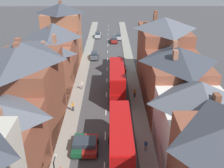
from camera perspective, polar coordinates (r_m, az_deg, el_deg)
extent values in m
cube|color=gray|center=(53.53, -6.58, 1.73)|extent=(2.20, 104.00, 0.14)
cube|color=gray|center=(53.39, 4.37, 1.76)|extent=(2.20, 104.00, 0.14)
cube|color=silver|center=(31.17, -1.66, -17.73)|extent=(0.14, 1.80, 0.01)
cube|color=silver|center=(35.80, -1.47, -11.18)|extent=(0.14, 1.80, 0.01)
cube|color=silver|center=(40.79, -1.33, -6.17)|extent=(0.14, 1.80, 0.01)
cube|color=silver|center=(46.02, -1.22, -2.29)|extent=(0.14, 1.80, 0.01)
cube|color=silver|center=(51.42, -1.13, 0.80)|extent=(0.14, 1.80, 0.01)
cube|color=silver|center=(56.93, -1.07, 3.29)|extent=(0.14, 1.80, 0.01)
cube|color=silver|center=(62.54, -1.01, 5.34)|extent=(0.14, 1.80, 0.01)
cube|color=silver|center=(68.22, -0.96, 7.05)|extent=(0.14, 1.80, 0.01)
cube|color=silver|center=(73.94, -0.92, 8.50)|extent=(0.14, 1.80, 0.01)
cube|color=silver|center=(79.71, -0.88, 9.73)|extent=(0.14, 1.80, 0.01)
cube|color=silver|center=(85.51, -0.85, 10.80)|extent=(0.14, 1.80, 0.01)
cube|color=silver|center=(91.33, -0.83, 11.74)|extent=(0.14, 1.80, 0.01)
cube|color=silver|center=(97.18, -0.80, 12.56)|extent=(0.14, 1.80, 0.01)
cube|color=brown|center=(28.95, -23.12, -13.60)|extent=(8.00, 7.73, 8.10)
cube|color=brown|center=(36.03, -17.98, -2.62)|extent=(8.00, 11.78, 10.34)
cube|color=maroon|center=(36.81, -11.33, -7.60)|extent=(0.12, 10.83, 3.20)
pyramid|color=#474C56|center=(33.71, -19.39, 6.84)|extent=(8.00, 11.78, 2.17)
cube|color=brown|center=(34.37, -19.75, 8.29)|extent=(0.60, 0.90, 1.33)
cube|color=brown|center=(33.05, -20.02, 7.50)|extent=(0.60, 0.90, 1.20)
cube|color=#935138|center=(45.37, -14.27, 1.78)|extent=(8.00, 8.41, 7.60)
cube|color=black|center=(45.49, -9.15, -0.72)|extent=(0.12, 7.73, 3.20)
pyramid|color=#474C56|center=(43.69, -14.96, 7.79)|extent=(8.00, 8.41, 2.38)
cube|color=#99664C|center=(45.08, -12.47, 9.55)|extent=(0.60, 0.90, 1.47)
cube|color=#99664C|center=(42.92, -14.76, 8.24)|extent=(0.60, 0.90, 1.05)
cube|color=brown|center=(53.92, -12.09, 5.90)|extent=(8.00, 10.50, 7.86)
cube|color=olive|center=(54.06, -7.77, 3.66)|extent=(0.12, 9.66, 3.20)
pyramid|color=#474C56|center=(52.46, -12.62, 11.37)|extent=(8.00, 10.50, 2.75)
cube|color=brown|center=(51.88, -13.42, 11.67)|extent=(0.60, 0.90, 0.93)
cube|color=#A36042|center=(61.80, -10.69, 9.95)|extent=(8.00, 7.20, 10.89)
cube|color=navy|center=(62.33, -6.82, 6.64)|extent=(0.12, 6.63, 3.20)
pyramid|color=#383D47|center=(60.46, -11.20, 15.90)|extent=(8.00, 7.20, 2.11)
cube|color=brown|center=(61.47, -11.24, 16.74)|extent=(0.60, 0.90, 1.46)
cube|color=silver|center=(31.53, 17.48, -9.96)|extent=(8.00, 8.99, 7.37)
cube|color=navy|center=(31.82, 10.02, -13.36)|extent=(0.12, 8.27, 3.20)
pyramid|color=#565B66|center=(29.06, 18.74, -1.86)|extent=(8.00, 8.99, 2.59)
cube|color=brown|center=(27.30, 21.83, -3.00)|extent=(0.60, 0.90, 0.98)
cube|color=brown|center=(39.44, 13.58, -0.96)|extent=(8.00, 10.86, 8.63)
cube|color=#1E5133|center=(39.95, 7.68, -4.49)|extent=(0.12, 9.99, 3.20)
pyramid|color=#383D47|center=(37.49, 14.40, 6.32)|extent=(8.00, 10.86, 1.94)
cube|color=#99664C|center=(38.25, 13.51, 8.05)|extent=(0.60, 0.90, 1.60)
cube|color=#99664C|center=(35.22, 13.62, 6.22)|extent=(0.60, 0.90, 1.20)
cube|color=brown|center=(49.18, 10.83, 5.82)|extent=(8.00, 11.53, 10.58)
cube|color=navy|center=(49.91, 6.04, 1.88)|extent=(0.12, 10.61, 3.20)
pyramid|color=#565B66|center=(47.52, 11.45, 12.95)|extent=(8.00, 11.53, 1.94)
cube|color=brown|center=(48.91, 9.39, 14.20)|extent=(0.60, 0.90, 1.27)
cube|color=brown|center=(49.97, 9.49, 14.58)|extent=(0.60, 0.90, 1.53)
cube|color=#B70F0F|center=(30.82, 1.79, -14.26)|extent=(2.44, 10.80, 2.50)
cube|color=#B70F0F|center=(29.35, 1.85, -10.64)|extent=(2.44, 10.58, 2.30)
cube|color=#B70F0F|center=(28.67, 1.89, -8.69)|extent=(2.39, 10.37, 0.10)
cube|color=#28333D|center=(35.00, 1.49, -8.44)|extent=(2.20, 0.10, 1.20)
cube|color=#28333D|center=(33.78, 1.53, -5.19)|extent=(2.20, 0.10, 1.10)
cube|color=#28333D|center=(30.64, -0.50, -13.92)|extent=(0.06, 9.18, 0.90)
cube|color=#28333D|center=(29.27, -0.51, -10.49)|extent=(0.06, 9.18, 0.90)
cube|color=yellow|center=(33.39, 1.54, -4.00)|extent=(1.34, 0.08, 0.32)
cylinder|color=black|center=(34.14, -0.53, -12.20)|extent=(0.30, 1.00, 1.00)
cylinder|color=black|center=(34.21, 3.65, -12.16)|extent=(0.30, 1.00, 1.00)
cube|color=#B70F0F|center=(44.80, 1.06, -0.73)|extent=(2.44, 10.80, 2.50)
cube|color=#B70F0F|center=(43.80, 1.08, 2.09)|extent=(2.44, 10.58, 2.30)
cube|color=#B70F0F|center=(43.35, 1.09, 3.55)|extent=(2.39, 10.37, 0.10)
cube|color=#28333D|center=(49.59, 0.91, 2.18)|extent=(2.20, 0.10, 1.20)
cube|color=#28333D|center=(48.73, 0.93, 4.67)|extent=(2.20, 0.10, 1.10)
cube|color=#28333D|center=(44.68, -0.47, -0.45)|extent=(0.06, 9.18, 0.90)
cube|color=#28333D|center=(43.75, -0.48, 2.21)|extent=(0.06, 9.18, 0.90)
cube|color=yellow|center=(48.46, 0.94, 5.55)|extent=(1.34, 0.08, 0.32)
cylinder|color=black|center=(48.30, -0.49, -0.23)|extent=(0.30, 1.00, 1.00)
cylinder|color=black|center=(48.36, 2.40, -0.22)|extent=(0.30, 1.00, 1.00)
cylinder|color=black|center=(42.68, -0.51, -3.87)|extent=(0.30, 1.00, 1.00)
cylinder|color=black|center=(42.74, 2.77, -3.86)|extent=(0.30, 1.00, 1.00)
cube|color=maroon|center=(33.20, -4.76, -13.21)|extent=(1.70, 3.97, 0.69)
cube|color=#28333D|center=(32.64, -4.82, -12.53)|extent=(1.46, 1.98, 0.60)
cylinder|color=black|center=(34.45, -6.04, -12.37)|extent=(0.20, 0.62, 0.62)
cylinder|color=black|center=(34.32, -3.15, -12.40)|extent=(0.20, 0.62, 0.62)
cylinder|color=black|center=(32.54, -6.44, -15.00)|extent=(0.20, 0.62, 0.62)
cylinder|color=black|center=(32.41, -3.34, -15.05)|extent=(0.20, 0.62, 0.62)
cube|color=#4C515B|center=(63.12, -3.84, 6.13)|extent=(1.70, 4.14, 0.74)
cube|color=#28333D|center=(62.71, -3.87, 6.64)|extent=(1.46, 2.07, 0.60)
cylinder|color=black|center=(64.51, -4.52, 6.18)|extent=(0.20, 0.62, 0.62)
cylinder|color=black|center=(64.41, -3.01, 6.19)|extent=(0.20, 0.62, 0.62)
cylinder|color=black|center=(62.09, -4.68, 5.41)|extent=(0.20, 0.62, 0.62)
cylinder|color=black|center=(61.99, -3.10, 5.42)|extent=(0.20, 0.62, 0.62)
cube|color=maroon|center=(56.18, 2.09, 3.72)|extent=(1.70, 4.18, 0.76)
cube|color=#28333D|center=(55.74, 2.11, 4.30)|extent=(1.46, 2.09, 0.60)
cylinder|color=black|center=(57.49, 1.19, 3.84)|extent=(0.20, 0.62, 0.62)
cylinder|color=black|center=(57.56, 2.88, 3.84)|extent=(0.20, 0.62, 0.62)
cylinder|color=black|center=(55.09, 1.26, 2.86)|extent=(0.20, 0.62, 0.62)
cylinder|color=black|center=(55.16, 3.02, 2.86)|extent=(0.20, 0.62, 0.62)
cube|color=#B7BABF|center=(79.81, 1.38, 10.24)|extent=(1.70, 4.48, 0.70)
cube|color=#28333D|center=(79.43, 1.39, 10.65)|extent=(1.46, 2.24, 0.60)
cylinder|color=black|center=(81.22, 0.74, 10.25)|extent=(0.20, 0.62, 0.62)
cylinder|color=black|center=(81.27, 1.95, 10.25)|extent=(0.20, 0.62, 0.62)
cylinder|color=black|center=(78.54, 0.77, 9.73)|extent=(0.20, 0.62, 0.62)
cylinder|color=black|center=(78.59, 2.03, 9.73)|extent=(0.20, 0.62, 0.62)
cube|color=#144728|center=(33.40, -7.03, -13.09)|extent=(1.70, 4.08, 0.66)
cube|color=#28333D|center=(32.85, -7.13, -12.44)|extent=(1.46, 2.04, 0.60)
cylinder|color=black|center=(34.69, -8.21, -12.19)|extent=(0.20, 0.62, 0.62)
cylinder|color=black|center=(34.51, -5.34, -12.25)|extent=(0.20, 0.62, 0.62)
cylinder|color=black|center=(32.74, -8.77, -14.87)|extent=(0.20, 0.62, 0.62)
cylinder|color=black|center=(32.54, -5.70, -14.96)|extent=(0.20, 0.62, 0.62)
cube|color=#B7BABF|center=(81.46, -3.10, 10.54)|extent=(1.70, 4.26, 0.77)
cube|color=#28333D|center=(81.08, -3.11, 10.98)|extent=(1.46, 2.13, 0.60)
cylinder|color=black|center=(82.88, -3.65, 10.51)|extent=(0.20, 0.62, 0.62)
cylinder|color=black|center=(82.80, -2.45, 10.52)|extent=(0.20, 0.62, 0.62)
cylinder|color=black|center=(80.33, -3.75, 10.03)|extent=(0.20, 0.62, 0.62)
cylinder|color=black|center=(80.25, -2.51, 10.05)|extent=(0.20, 0.62, 0.62)
cube|color=maroon|center=(76.24, 0.46, 9.51)|extent=(1.70, 4.35, 0.67)
cube|color=#28333D|center=(75.86, 0.47, 9.93)|extent=(1.46, 2.17, 0.60)
cylinder|color=black|center=(77.62, -0.19, 9.55)|extent=(0.20, 0.62, 0.62)
cylinder|color=black|center=(77.65, 1.09, 9.55)|extent=(0.20, 0.62, 0.62)
cylinder|color=black|center=(75.03, -0.18, 8.99)|extent=(0.20, 0.62, 0.62)
cylinder|color=black|center=(75.05, 1.13, 8.99)|extent=(0.20, 0.62, 0.62)
sphere|color=#9E7051|center=(29.27, -11.05, -17.39)|extent=(0.22, 0.22, 0.22)
cylinder|color=gray|center=(33.10, 7.18, -13.69)|extent=(0.14, 0.14, 0.84)
cylinder|color=gray|center=(33.12, 7.50, -13.68)|extent=(0.14, 0.14, 0.84)
cube|color=#2D4C9E|center=(32.68, 7.41, -12.74)|extent=(0.36, 0.22, 0.54)
sphere|color=tan|center=(32.45, 7.45, -12.19)|extent=(0.22, 0.22, 0.22)
cylinder|color=#23232D|center=(41.12, -8.64, -5.30)|extent=(0.14, 0.14, 0.84)
cylinder|color=#23232D|center=(41.10, -8.39, -5.31)|extent=(0.14, 0.14, 0.84)
cube|color=gold|center=(40.77, -8.57, -4.47)|extent=(0.36, 0.22, 0.54)
sphere|color=#9E7051|center=(40.58, -8.61, -3.99)|extent=(0.22, 0.22, 0.22)
cylinder|color=#23232D|center=(44.84, 4.82, -2.36)|extent=(0.14, 0.14, 0.84)
cylinder|color=#23232D|center=(44.86, 5.05, -2.36)|extent=(0.14, 0.14, 0.84)
cube|color=gold|center=(44.54, 4.97, -1.57)|extent=(0.36, 0.22, 0.54)
sphere|color=#9E7051|center=(44.36, 4.99, -1.12)|extent=(0.22, 0.22, 0.22)
cylinder|color=gray|center=(47.67, -6.63, -0.69)|extent=(0.14, 0.14, 0.84)
cylinder|color=gray|center=(47.65, -6.42, -0.69)|extent=(0.14, 0.14, 0.84)
cube|color=silver|center=(47.37, -6.57, 0.06)|extent=(0.36, 0.22, 0.54)
sphere|color=beige|center=(47.20, -6.59, 0.49)|extent=(0.22, 0.22, 0.22)
cylinder|color=black|center=(24.55, -12.41, -15.67)|extent=(0.08, 0.90, 0.08)
cube|color=beige|center=(24.93, -12.19, -15.14)|extent=(0.20, 0.32, 0.20)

